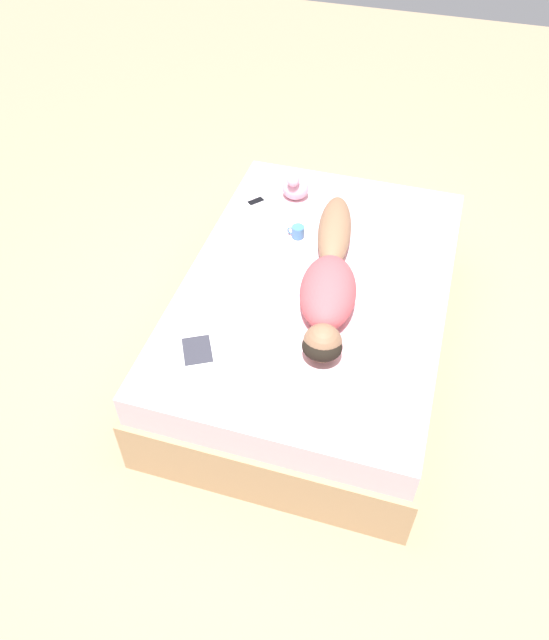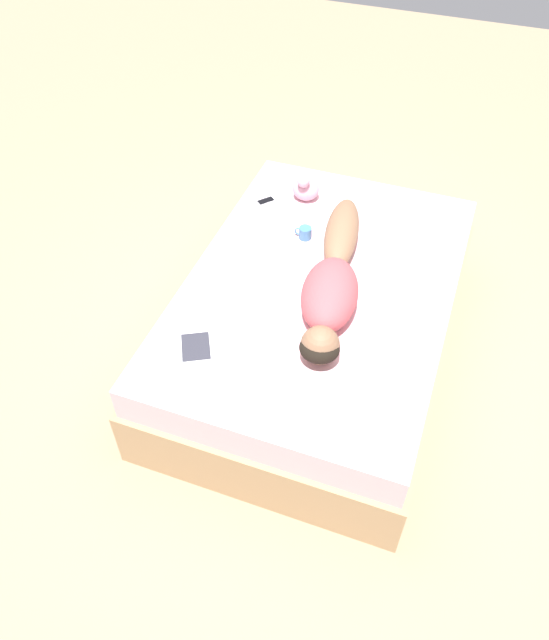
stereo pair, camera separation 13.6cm
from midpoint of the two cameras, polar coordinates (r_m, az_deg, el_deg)
name	(u,v)px [view 1 (the left image)]	position (r m, az deg, el deg)	size (l,w,h in m)	color
ground_plane	(312,349)	(4.10, 2.52, -2.72)	(12.00, 12.00, 0.00)	#9E8466
bed	(314,318)	(3.87, 2.66, 0.19)	(1.56, 2.30, 0.61)	tan
person	(329,280)	(3.52, 3.93, 3.64)	(0.44, 1.43, 0.23)	brown
open_magazine	(218,347)	(3.31, -6.38, -2.54)	(0.53, 0.46, 0.01)	white
coffee_mug	(298,232)	(3.94, 1.13, 8.06)	(0.11, 0.08, 0.08)	teal
cell_phone	(256,202)	(4.26, -2.65, 10.76)	(0.13, 0.14, 0.01)	silver
plush_toy	(295,187)	(4.25, 0.96, 12.02)	(0.18, 0.18, 0.22)	#DB9EB2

